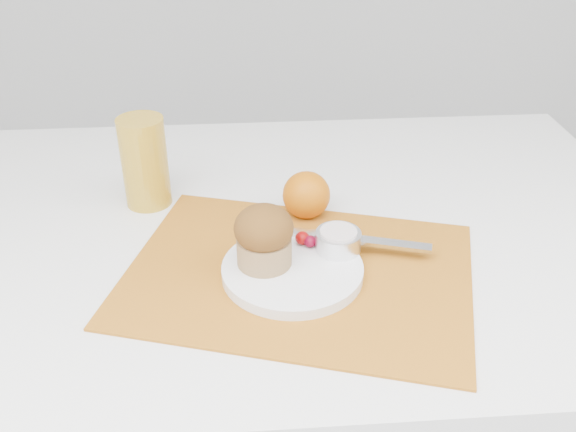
{
  "coord_description": "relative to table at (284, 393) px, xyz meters",
  "views": [
    {
      "loc": [
        -0.06,
        -0.8,
        1.28
      ],
      "look_at": [
        0.0,
        -0.01,
        0.8
      ],
      "focal_mm": 40.0,
      "sensor_mm": 36.0,
      "label": 1
    }
  ],
  "objects": [
    {
      "name": "juice_glass",
      "position": [
        -0.21,
        0.08,
        0.45
      ],
      "size": [
        0.09,
        0.09,
        0.15
      ],
      "primitive_type": "cylinder",
      "rotation": [
        0.0,
        0.0,
        -0.18
      ],
      "color": "gold",
      "rests_on": "table"
    },
    {
      "name": "plate",
      "position": [
        0.0,
        -0.14,
        0.39
      ],
      "size": [
        0.21,
        0.21,
        0.02
      ],
      "primitive_type": "cylinder",
      "rotation": [
        0.0,
        0.0,
        -0.08
      ],
      "color": "white",
      "rests_on": "placemat"
    },
    {
      "name": "raspberry_far",
      "position": [
        0.03,
        -0.1,
        0.4
      ],
      "size": [
        0.02,
        0.02,
        0.02
      ],
      "primitive_type": "ellipsoid",
      "color": "#4F0214",
      "rests_on": "plate"
    },
    {
      "name": "ramekin",
      "position": [
        0.07,
        -0.11,
        0.41
      ],
      "size": [
        0.08,
        0.08,
        0.03
      ],
      "primitive_type": "cylinder",
      "rotation": [
        0.0,
        0.0,
        -0.26
      ],
      "color": "silver",
      "rests_on": "plate"
    },
    {
      "name": "cream",
      "position": [
        0.07,
        -0.11,
        0.42
      ],
      "size": [
        0.06,
        0.06,
        0.01
      ],
      "primitive_type": "cylinder",
      "rotation": [
        0.0,
        0.0,
        0.28
      ],
      "color": "silver",
      "rests_on": "ramekin"
    },
    {
      "name": "placemat",
      "position": [
        0.01,
        -0.14,
        0.38
      ],
      "size": [
        0.55,
        0.46,
        0.0
      ],
      "primitive_type": "cube",
      "rotation": [
        0.0,
        0.0,
        -0.29
      ],
      "color": "#AF6518",
      "rests_on": "table"
    },
    {
      "name": "raspberry_near",
      "position": [
        0.02,
        -0.09,
        0.4
      ],
      "size": [
        0.02,
        0.02,
        0.02
      ],
      "primitive_type": "ellipsoid",
      "color": "#5F0302",
      "rests_on": "plate"
    },
    {
      "name": "table",
      "position": [
        0.0,
        0.0,
        0.0
      ],
      "size": [
        1.2,
        0.8,
        0.75
      ],
      "primitive_type": "cube",
      "color": "white",
      "rests_on": "ground"
    },
    {
      "name": "orange",
      "position": [
        0.04,
        0.02,
        0.41
      ],
      "size": [
        0.07,
        0.07,
        0.07
      ],
      "primitive_type": "sphere",
      "color": "#D16807",
      "rests_on": "table"
    },
    {
      "name": "muffin",
      "position": [
        -0.03,
        -0.13,
        0.44
      ],
      "size": [
        0.09,
        0.09,
        0.09
      ],
      "color": "#A88251",
      "rests_on": "plate"
    },
    {
      "name": "butter_knife",
      "position": [
        0.09,
        -0.09,
        0.4
      ],
      "size": [
        0.22,
        0.08,
        0.01
      ],
      "primitive_type": "cube",
      "rotation": [
        0.0,
        0.0,
        -0.3
      ],
      "color": "silver",
      "rests_on": "plate"
    }
  ]
}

